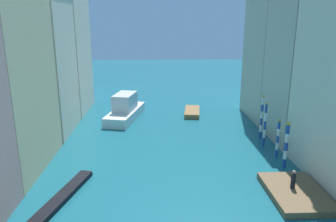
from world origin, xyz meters
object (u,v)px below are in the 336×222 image
at_px(person_on_dock, 293,180).
at_px(motorboat_0, 192,112).
at_px(waterfront_dock, 296,193).
at_px(mooring_pole_0, 286,144).
at_px(vaporetto_white, 125,109).
at_px(gondola_black, 53,206).
at_px(mooring_pole_2, 265,124).
at_px(mooring_pole_3, 262,117).
at_px(mooring_pole_1, 278,138).

distance_m(person_on_dock, motorboat_0, 23.30).
relative_size(waterfront_dock, mooring_pole_0, 1.40).
xyz_separation_m(vaporetto_white, motorboat_0, (9.44, 1.82, -0.97)).
xyz_separation_m(person_on_dock, mooring_pole_0, (1.26, 4.74, 1.05)).
bearing_deg(gondola_black, mooring_pole_0, 17.50).
relative_size(mooring_pole_2, vaporetto_white, 0.48).
bearing_deg(waterfront_dock, person_on_dock, 116.97).
xyz_separation_m(mooring_pole_2, mooring_pole_3, (0.36, 2.23, 0.12)).
bearing_deg(waterfront_dock, gondola_black, -176.90).
relative_size(person_on_dock, motorboat_0, 0.26).
bearing_deg(mooring_pole_1, waterfront_dock, -99.72).
relative_size(mooring_pole_3, motorboat_0, 0.89).
height_order(gondola_black, motorboat_0, motorboat_0).
bearing_deg(person_on_dock, waterfront_dock, -63.03).
xyz_separation_m(mooring_pole_1, mooring_pole_2, (-0.34, 2.86, 0.49)).
distance_m(waterfront_dock, mooring_pole_0, 5.53).
bearing_deg(person_on_dock, vaporetto_white, 124.89).
height_order(waterfront_dock, mooring_pole_0, mooring_pole_0).
bearing_deg(gondola_black, mooring_pole_2, 30.86).
height_order(vaporetto_white, gondola_black, vaporetto_white).
height_order(mooring_pole_1, mooring_pole_3, mooring_pole_3).
height_order(mooring_pole_1, vaporetto_white, mooring_pole_1).
relative_size(person_on_dock, mooring_pole_1, 0.38).
distance_m(mooring_pole_1, gondola_black, 21.08).
relative_size(vaporetto_white, motorboat_0, 1.78).
height_order(vaporetto_white, motorboat_0, vaporetto_white).
bearing_deg(gondola_black, mooring_pole_1, 23.67).
xyz_separation_m(mooring_pole_0, motorboat_0, (-6.39, 17.97, -1.91)).
relative_size(mooring_pole_1, vaporetto_white, 0.38).
bearing_deg(mooring_pole_2, vaporetto_white, 145.24).
bearing_deg(mooring_pole_3, motorboat_0, 122.16).
relative_size(mooring_pole_3, vaporetto_white, 0.50).
height_order(waterfront_dock, vaporetto_white, vaporetto_white).
bearing_deg(mooring_pole_2, mooring_pole_3, 80.89).
bearing_deg(mooring_pole_0, mooring_pole_2, 91.88).
distance_m(mooring_pole_2, gondola_black, 22.13).
relative_size(mooring_pole_1, motorboat_0, 0.68).
xyz_separation_m(person_on_dock, mooring_pole_3, (1.45, 12.26, 1.39)).
relative_size(waterfront_dock, gondola_black, 0.57).
xyz_separation_m(mooring_pole_2, vaporetto_white, (-15.66, 10.87, -1.17)).
bearing_deg(gondola_black, person_on_dock, 4.08).
height_order(person_on_dock, mooring_pole_2, mooring_pole_2).
relative_size(gondola_black, motorboat_0, 1.88).
bearing_deg(mooring_pole_0, mooring_pole_3, 88.59).
distance_m(gondola_black, motorboat_0, 27.13).
xyz_separation_m(person_on_dock, gondola_black, (-17.81, -1.27, -0.98)).
relative_size(waterfront_dock, mooring_pole_1, 1.58).
xyz_separation_m(waterfront_dock, mooring_pole_1, (1.28, 7.46, 1.72)).
height_order(mooring_pole_0, vaporetto_white, mooring_pole_0).
bearing_deg(waterfront_dock, mooring_pole_2, 84.81).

